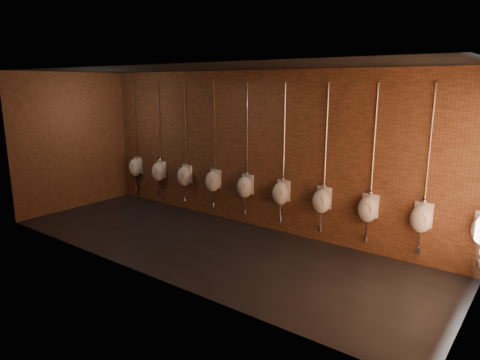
% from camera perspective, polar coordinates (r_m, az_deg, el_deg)
% --- Properties ---
extents(ground, '(8.50, 8.50, 0.00)m').
position_cam_1_polar(ground, '(8.02, -4.11, -8.80)').
color(ground, black).
rests_on(ground, ground).
extents(room_shell, '(8.54, 3.04, 3.22)m').
position_cam_1_polar(room_shell, '(7.52, -4.36, 5.60)').
color(room_shell, black).
rests_on(room_shell, ground).
extents(urinal_0, '(0.37, 0.32, 2.71)m').
position_cam_1_polar(urinal_0, '(11.32, -13.79, 1.75)').
color(urinal_0, white).
rests_on(urinal_0, ground).
extents(urinal_1, '(0.37, 0.32, 2.71)m').
position_cam_1_polar(urinal_1, '(10.66, -10.79, 1.22)').
color(urinal_1, white).
rests_on(urinal_1, ground).
extents(urinal_2, '(0.37, 0.32, 2.71)m').
position_cam_1_polar(urinal_2, '(10.03, -7.42, 0.62)').
color(urinal_2, white).
rests_on(urinal_2, ground).
extents(urinal_3, '(0.37, 0.32, 2.71)m').
position_cam_1_polar(urinal_3, '(9.45, -3.61, -0.06)').
color(urinal_3, white).
rests_on(urinal_3, ground).
extents(urinal_4, '(0.37, 0.32, 2.71)m').
position_cam_1_polar(urinal_4, '(8.91, 0.68, -0.82)').
color(urinal_4, white).
rests_on(urinal_4, ground).
extents(urinal_5, '(0.37, 0.32, 2.71)m').
position_cam_1_polar(urinal_5, '(8.43, 5.48, -1.67)').
color(urinal_5, white).
rests_on(urinal_5, ground).
extents(urinal_6, '(0.37, 0.32, 2.71)m').
position_cam_1_polar(urinal_6, '(8.02, 10.83, -2.60)').
color(urinal_6, white).
rests_on(urinal_6, ground).
extents(urinal_7, '(0.37, 0.32, 2.71)m').
position_cam_1_polar(urinal_7, '(7.69, 16.71, -3.60)').
color(urinal_7, white).
rests_on(urinal_7, ground).
extents(urinal_8, '(0.37, 0.32, 2.71)m').
position_cam_1_polar(urinal_8, '(7.45, 23.05, -4.63)').
color(urinal_8, white).
rests_on(urinal_8, ground).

